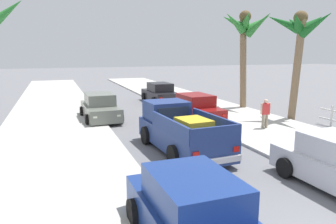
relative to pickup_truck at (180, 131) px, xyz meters
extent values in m
cube|color=beige|center=(-4.72, 4.20, -0.74)|extent=(5.28, 60.00, 0.12)
cube|color=beige|center=(5.34, 4.20, -0.74)|extent=(5.28, 60.00, 0.12)
cube|color=silver|center=(-3.48, 4.20, -0.75)|extent=(0.16, 60.00, 0.10)
cube|color=silver|center=(4.10, 4.20, -0.75)|extent=(0.16, 60.00, 0.10)
cube|color=navy|center=(0.01, -0.18, -0.20)|extent=(2.19, 5.19, 0.80)
cube|color=navy|center=(-0.07, 1.42, 0.60)|extent=(1.80, 1.59, 0.80)
cube|color=#283342|center=(-0.03, 0.66, 0.62)|extent=(1.38, 0.13, 0.44)
cube|color=#283342|center=(-0.11, 2.18, 0.62)|extent=(1.46, 0.14, 0.48)
cube|color=navy|center=(-0.85, -1.09, 0.48)|extent=(0.27, 3.30, 0.56)
cube|color=navy|center=(0.96, -0.99, 0.48)|extent=(0.27, 3.30, 0.56)
cube|color=navy|center=(0.14, -2.69, 0.48)|extent=(1.88, 0.20, 0.56)
cube|color=silver|center=(0.15, -2.78, -0.36)|extent=(1.83, 0.22, 0.20)
cylinder|color=black|center=(-1.05, 1.29, -0.42)|extent=(0.30, 0.77, 0.76)
cylinder|color=black|center=(0.91, 1.40, -0.42)|extent=(0.30, 0.77, 0.76)
cylinder|color=black|center=(-0.89, -1.63, -0.42)|extent=(0.30, 0.77, 0.76)
cylinder|color=black|center=(1.06, -1.53, -0.42)|extent=(0.30, 0.77, 0.76)
cube|color=red|center=(-0.60, -2.79, -0.06)|extent=(0.22, 0.05, 0.18)
cube|color=red|center=(0.89, -2.71, -0.06)|extent=(0.22, 0.05, 0.18)
cube|color=gold|center=(0.06, -1.14, 0.45)|extent=(1.12, 1.36, 0.50)
cube|color=maroon|center=(2.87, 4.89, -0.26)|extent=(1.97, 4.28, 0.72)
cube|color=maroon|center=(2.88, 4.79, 0.42)|extent=(1.63, 2.18, 0.64)
cube|color=#283342|center=(2.83, 5.75, 0.40)|extent=(1.37, 0.15, 0.52)
cube|color=#283342|center=(2.93, 3.82, 0.40)|extent=(1.34, 0.15, 0.50)
cylinder|color=black|center=(1.91, 6.14, -0.48)|extent=(0.25, 0.65, 0.64)
cylinder|color=black|center=(3.71, 6.23, -0.48)|extent=(0.25, 0.65, 0.64)
cylinder|color=black|center=(2.04, 3.54, -0.48)|extent=(0.25, 0.65, 0.64)
cylinder|color=black|center=(3.84, 3.63, -0.48)|extent=(0.25, 0.65, 0.64)
cube|color=red|center=(2.35, 2.75, -0.15)|extent=(0.20, 0.05, 0.12)
cube|color=white|center=(2.15, 6.96, -0.19)|extent=(0.20, 0.05, 0.10)
cube|color=red|center=(3.61, 2.81, -0.15)|extent=(0.20, 0.05, 0.12)
cube|color=white|center=(3.38, 7.02, -0.19)|extent=(0.20, 0.05, 0.10)
cube|color=#283342|center=(2.94, -3.98, 0.40)|extent=(1.34, 0.11, 0.50)
cylinder|color=black|center=(3.83, -3.72, -0.48)|extent=(0.23, 0.64, 0.64)
cylinder|color=black|center=(2.03, -3.76, -0.48)|extent=(0.23, 0.64, 0.64)
cube|color=red|center=(3.55, -2.92, -0.15)|extent=(0.20, 0.04, 0.12)
cube|color=red|center=(2.28, -2.95, -0.15)|extent=(0.20, 0.04, 0.12)
cube|color=black|center=(3.12, 11.95, -0.26)|extent=(1.83, 4.23, 0.72)
cube|color=black|center=(3.12, 11.85, 0.42)|extent=(1.56, 2.13, 0.64)
cube|color=#283342|center=(3.11, 12.82, 0.40)|extent=(1.37, 0.10, 0.52)
cube|color=#283342|center=(3.14, 10.88, 0.40)|extent=(1.34, 0.10, 0.50)
cylinder|color=black|center=(2.20, 13.24, -0.48)|extent=(0.23, 0.64, 0.64)
cylinder|color=black|center=(4.00, 13.27, -0.48)|extent=(0.23, 0.64, 0.64)
cylinder|color=black|center=(2.24, 10.63, -0.48)|extent=(0.23, 0.64, 0.64)
cylinder|color=black|center=(4.05, 10.66, -0.48)|extent=(0.23, 0.64, 0.64)
cube|color=red|center=(2.52, 9.83, -0.15)|extent=(0.20, 0.04, 0.12)
cube|color=white|center=(2.47, 14.05, -0.19)|extent=(0.20, 0.04, 0.10)
cube|color=red|center=(3.79, 9.85, -0.15)|extent=(0.20, 0.04, 0.12)
cube|color=white|center=(3.70, 14.07, -0.19)|extent=(0.20, 0.04, 0.10)
cube|color=navy|center=(-2.20, -6.08, 0.42)|extent=(1.54, 2.12, 0.64)
cube|color=#283342|center=(-2.19, -7.05, 0.40)|extent=(1.37, 0.09, 0.52)
cube|color=#283342|center=(-2.21, -5.11, 0.40)|extent=(1.34, 0.09, 0.50)
cylinder|color=black|center=(-1.31, -4.87, -0.48)|extent=(0.23, 0.64, 0.64)
cylinder|color=black|center=(-3.11, -4.89, -0.48)|extent=(0.23, 0.64, 0.64)
cube|color=red|center=(-1.59, -4.06, -0.15)|extent=(0.20, 0.04, 0.12)
cube|color=red|center=(-2.85, -4.08, -0.15)|extent=(0.20, 0.04, 0.12)
cube|color=slate|center=(-2.19, 6.90, -0.26)|extent=(1.86, 4.24, 0.72)
cube|color=slate|center=(-2.19, 7.00, 0.42)|extent=(1.57, 2.14, 0.64)
cube|color=#283342|center=(-2.16, 6.03, 0.40)|extent=(1.37, 0.11, 0.52)
cube|color=#283342|center=(-2.21, 7.97, 0.40)|extent=(1.34, 0.11, 0.50)
cylinder|color=black|center=(-1.25, 5.62, -0.48)|extent=(0.24, 0.65, 0.64)
cylinder|color=black|center=(-3.06, 5.58, -0.48)|extent=(0.24, 0.65, 0.64)
cylinder|color=black|center=(-1.31, 8.22, -0.48)|extent=(0.24, 0.65, 0.64)
cylinder|color=black|center=(-3.12, 8.18, -0.48)|extent=(0.24, 0.65, 0.64)
cube|color=red|center=(-1.60, 9.03, -0.15)|extent=(0.20, 0.04, 0.12)
cube|color=white|center=(-1.52, 4.81, -0.19)|extent=(0.20, 0.04, 0.10)
cube|color=red|center=(-2.87, 9.00, -0.15)|extent=(0.20, 0.04, 0.12)
cube|color=white|center=(-2.75, 4.78, -0.19)|extent=(0.20, 0.04, 0.10)
cylinder|color=#846B4C|center=(7.70, 7.49, 2.32)|extent=(0.44, 0.90, 6.25)
cone|color=#2D7F33|center=(8.69, 7.43, 5.05)|extent=(2.04, 0.67, 1.45)
cone|color=#2D7F33|center=(8.13, 8.17, 5.24)|extent=(1.40, 1.75, 1.11)
cone|color=#2D7F33|center=(7.23, 8.23, 5.14)|extent=(1.45, 1.84, 1.28)
cone|color=#2D7F33|center=(6.82, 7.33, 5.02)|extent=(1.84, 0.87, 1.49)
cone|color=#2D7F33|center=(7.41, 6.84, 5.19)|extent=(1.13, 1.60, 1.19)
cone|color=#2D7F33|center=(8.18, 6.60, 4.90)|extent=(1.40, 1.94, 1.71)
sphere|color=brown|center=(7.70, 7.49, 5.44)|extent=(0.79, 0.79, 0.79)
cylinder|color=#846B4C|center=(8.33, 3.05, 2.07)|extent=(0.42, 0.73, 5.76)
cone|color=#196023|center=(9.06, 2.95, 4.68)|extent=(1.61, 0.77, 1.22)
cone|color=#196023|center=(8.65, 3.91, 4.72)|extent=(1.20, 1.98, 1.17)
cone|color=#196023|center=(7.56, 3.52, 4.69)|extent=(1.90, 1.45, 1.22)
cone|color=#196023|center=(7.73, 2.62, 4.68)|extent=(1.59, 1.36, 1.22)
cone|color=#196023|center=(8.54, 2.12, 4.56)|extent=(0.96, 2.00, 1.46)
sphere|color=brown|center=(8.33, 3.05, 4.95)|extent=(0.75, 0.75, 0.75)
cube|color=white|center=(9.08, 1.06, -0.25)|extent=(0.05, 0.12, 1.10)
cylinder|color=gray|center=(5.14, 1.58, -0.39)|extent=(0.14, 0.14, 0.82)
cylinder|color=gray|center=(5.34, 1.58, -0.39)|extent=(0.14, 0.14, 0.82)
cube|color=red|center=(5.24, 1.58, 0.30)|extent=(0.43, 0.32, 0.55)
sphere|color=beige|center=(5.24, 1.58, 0.68)|extent=(0.22, 0.22, 0.22)
cylinder|color=beige|center=(5.00, 1.58, 0.32)|extent=(0.09, 0.09, 0.55)
cylinder|color=beige|center=(5.48, 1.58, 0.32)|extent=(0.09, 0.09, 0.55)
camera|label=1|loc=(-4.63, -11.33, 3.09)|focal=33.76mm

